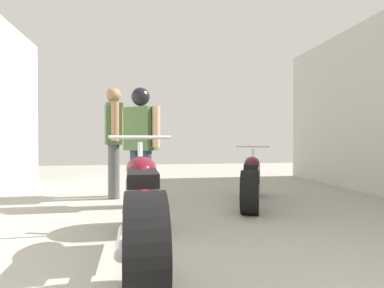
# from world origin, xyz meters

# --- Properties ---
(ground_plane) EXTENTS (15.57, 15.57, 0.00)m
(ground_plane) POSITION_xyz_m (0.00, 3.24, 0.00)
(ground_plane) COLOR #9E998E
(motorcycle_maroon_cruiser) EXTENTS (0.61, 2.05, 0.96)m
(motorcycle_maroon_cruiser) POSITION_xyz_m (-0.74, 1.96, 0.39)
(motorcycle_maroon_cruiser) COLOR black
(motorcycle_maroon_cruiser) RESTS_ON ground_plane
(motorcycle_black_naked) EXTENTS (0.88, 1.71, 0.82)m
(motorcycle_black_naked) POSITION_xyz_m (0.78, 3.68, 0.34)
(motorcycle_black_naked) COLOR black
(motorcycle_black_naked) RESTS_ON ground_plane
(mechanic_in_blue) EXTENTS (0.33, 0.70, 1.74)m
(mechanic_in_blue) POSITION_xyz_m (-1.19, 4.53, 0.98)
(mechanic_in_blue) COLOR #4C4C4C
(mechanic_in_blue) RESTS_ON ground_plane
(mechanic_with_helmet) EXTENTS (0.55, 0.49, 1.63)m
(mechanic_with_helmet) POSITION_xyz_m (-0.76, 3.80, 0.98)
(mechanic_with_helmet) COLOR #2D3851
(mechanic_with_helmet) RESTS_ON ground_plane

